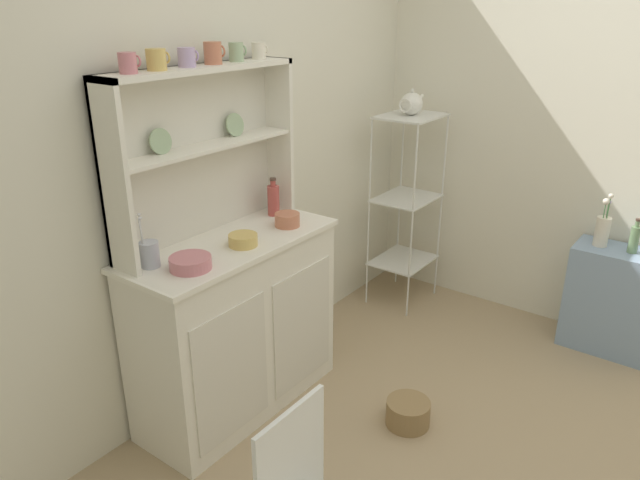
{
  "coord_description": "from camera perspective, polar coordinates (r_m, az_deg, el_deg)",
  "views": [
    {
      "loc": [
        -2.05,
        -0.48,
        1.93
      ],
      "look_at": [
        0.11,
        1.12,
        0.85
      ],
      "focal_mm": 33.51,
      "sensor_mm": 36.0,
      "label": 1
    }
  ],
  "objects": [
    {
      "name": "oil_bottle",
      "position": [
        3.72,
        27.81,
        0.11
      ],
      "size": [
        0.05,
        0.05,
        0.2
      ],
      "color": "#6B8C60",
      "rests_on": "side_shelf_blue"
    },
    {
      "name": "side_shelf_blue",
      "position": [
        3.87,
        26.1,
        -5.17
      ],
      "size": [
        0.28,
        0.48,
        0.63
      ],
      "primitive_type": "cube",
      "color": "#849EBC",
      "rests_on": "ground"
    },
    {
      "name": "cup_cream_5",
      "position": [
        2.94,
        -5.86,
        17.54
      ],
      "size": [
        0.08,
        0.06,
        0.08
      ],
      "color": "silver",
      "rests_on": "hutch_shelf_unit"
    },
    {
      "name": "bowl_mixing_large",
      "position": [
        2.53,
        -12.27,
        -2.14
      ],
      "size": [
        0.17,
        0.17,
        0.05
      ],
      "primitive_type": "cylinder",
      "color": "#D17A84",
      "rests_on": "hutch_cabinet"
    },
    {
      "name": "cup_lilac_2",
      "position": [
        2.63,
        -12.59,
        16.67
      ],
      "size": [
        0.09,
        0.07,
        0.08
      ],
      "color": "#B79ECC",
      "rests_on": "hutch_shelf_unit"
    },
    {
      "name": "wall_back",
      "position": [
        3.01,
        -9.06,
        8.59
      ],
      "size": [
        3.84,
        0.05,
        2.5
      ],
      "primitive_type": "cube",
      "color": "silver",
      "rests_on": "ground"
    },
    {
      "name": "porcelain_teapot",
      "position": [
        3.8,
        8.73,
        12.74
      ],
      "size": [
        0.23,
        0.14,
        0.16
      ],
      "color": "white",
      "rests_on": "bakers_rack"
    },
    {
      "name": "hutch_cabinet",
      "position": [
        2.97,
        -7.96,
        -7.99
      ],
      "size": [
        1.08,
        0.45,
        0.9
      ],
      "color": "white",
      "rests_on": "ground"
    },
    {
      "name": "bowl_cream_small",
      "position": [
        2.94,
        -3.14,
        1.95
      ],
      "size": [
        0.12,
        0.12,
        0.06
      ],
      "primitive_type": "cylinder",
      "color": "#C67556",
      "rests_on": "hutch_cabinet"
    },
    {
      "name": "bakers_rack",
      "position": [
        3.93,
        8.27,
        4.54
      ],
      "size": [
        0.42,
        0.33,
        1.27
      ],
      "color": "silver",
      "rests_on": "ground"
    },
    {
      "name": "floor_basket",
      "position": [
        3.06,
        8.4,
        -16.01
      ],
      "size": [
        0.21,
        0.21,
        0.13
      ],
      "primitive_type": "cylinder",
      "color": "#93754C",
      "rests_on": "ground"
    },
    {
      "name": "cup_sage_4",
      "position": [
        2.83,
        -7.98,
        17.35
      ],
      "size": [
        0.08,
        0.07,
        0.08
      ],
      "color": "#9EB78E",
      "rests_on": "hutch_shelf_unit"
    },
    {
      "name": "jam_bottle",
      "position": [
        3.08,
        -4.46,
        3.88
      ],
      "size": [
        0.06,
        0.06,
        0.2
      ],
      "color": "#B74C47",
      "rests_on": "hutch_cabinet"
    },
    {
      "name": "cup_terracotta_3",
      "position": [
        2.73,
        -10.17,
        17.17
      ],
      "size": [
        0.09,
        0.08,
        0.09
      ],
      "color": "#C67556",
      "rests_on": "hutch_shelf_unit"
    },
    {
      "name": "hutch_shelf_unit",
      "position": [
        2.76,
        -11.42,
        9.25
      ],
      "size": [
        1.01,
        0.18,
        0.78
      ],
      "color": "silver",
      "rests_on": "hutch_cabinet"
    },
    {
      "name": "flower_vase",
      "position": [
        3.73,
        25.37,
        0.95
      ],
      "size": [
        0.08,
        0.08,
        0.32
      ],
      "color": "silver",
      "rests_on": "side_shelf_blue"
    },
    {
      "name": "utensil_jar",
      "position": [
        2.58,
        -15.97,
        -1.26
      ],
      "size": [
        0.08,
        0.08,
        0.24
      ],
      "color": "#B2B7C6",
      "rests_on": "hutch_cabinet"
    },
    {
      "name": "bowl_floral_medium",
      "position": [
        2.72,
        -7.36,
        0.0
      ],
      "size": [
        0.13,
        0.13,
        0.05
      ],
      "primitive_type": "cylinder",
      "color": "#DBB760",
      "rests_on": "hutch_cabinet"
    },
    {
      "name": "cup_gold_1",
      "position": [
        2.53,
        -15.34,
        16.29
      ],
      "size": [
        0.09,
        0.08,
        0.08
      ],
      "color": "#DBB760",
      "rests_on": "hutch_shelf_unit"
    },
    {
      "name": "cup_rose_0",
      "position": [
        2.45,
        -17.86,
        15.8
      ],
      "size": [
        0.08,
        0.07,
        0.08
      ],
      "color": "#D17A84",
      "rests_on": "hutch_shelf_unit"
    }
  ]
}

